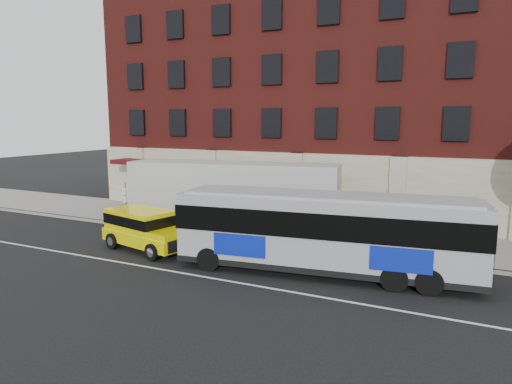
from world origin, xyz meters
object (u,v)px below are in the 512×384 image
at_px(city_bus, 325,230).
at_px(sign_pole, 125,201).
at_px(yellow_suv, 145,227).
at_px(shipping_container, 233,198).

bearing_deg(city_bus, sign_pole, 166.22).
relative_size(city_bus, yellow_suv, 2.39).
height_order(city_bus, shipping_container, shipping_container).
bearing_deg(shipping_container, city_bus, -34.43).
xyz_separation_m(sign_pole, yellow_suv, (4.26, -3.50, -0.37)).
height_order(city_bus, yellow_suv, city_bus).
relative_size(sign_pole, shipping_container, 0.21).
distance_m(city_bus, yellow_suv, 8.85).
xyz_separation_m(sign_pole, shipping_container, (6.39, 1.37, 0.45)).
xyz_separation_m(city_bus, shipping_container, (-6.68, 4.58, 0.10)).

